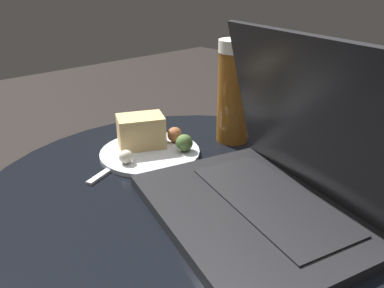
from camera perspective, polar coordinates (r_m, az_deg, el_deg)
table at (r=0.70m, az=0.78°, el=-16.60°), size 0.72×0.72×0.48m
laptop at (r=0.55m, az=11.65°, el=-5.47°), size 0.39×0.33×0.26m
beer_glass at (r=0.78m, az=6.42°, el=7.86°), size 0.07×0.07×0.21m
snack_plate at (r=0.74m, az=-6.71°, el=0.34°), size 0.20×0.20×0.07m
fork at (r=0.72m, az=-10.53°, el=-2.50°), size 0.07×0.16×0.01m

